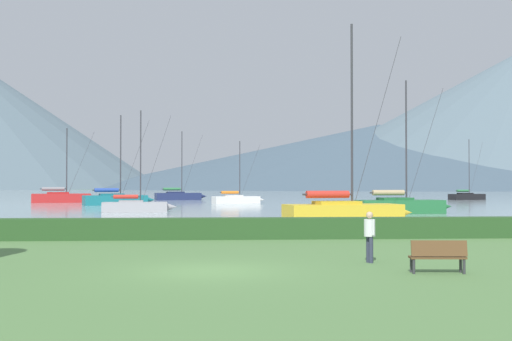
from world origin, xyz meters
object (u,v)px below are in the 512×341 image
at_px(sailboat_slip_1, 467,196).
at_px(sailboat_slip_6, 345,211).
at_px(sailboat_slip_4, 237,199).
at_px(person_seated_viewer, 370,233).
at_px(sailboat_slip_3, 116,199).
at_px(sailboat_slip_7, 179,196).
at_px(sailboat_slip_2, 62,197).
at_px(sailboat_slip_5, 401,205).
at_px(sailboat_slip_0, 136,206).
at_px(park_bench_near_path, 438,255).

relative_size(sailboat_slip_1, sailboat_slip_6, 0.74).
relative_size(sailboat_slip_4, person_seated_viewer, 4.89).
xyz_separation_m(sailboat_slip_3, sailboat_slip_7, (6.22, 24.14, -0.03)).
height_order(sailboat_slip_1, sailboat_slip_2, sailboat_slip_2).
relative_size(sailboat_slip_4, sailboat_slip_5, 0.70).
bearing_deg(sailboat_slip_1, sailboat_slip_0, -157.34).
height_order(sailboat_slip_3, person_seated_viewer, sailboat_slip_3).
bearing_deg(sailboat_slip_4, sailboat_slip_0, -128.73).
xyz_separation_m(sailboat_slip_2, sailboat_slip_6, (29.01, -47.36, 0.02)).
height_order(sailboat_slip_4, sailboat_slip_6, sailboat_slip_6).
relative_size(sailboat_slip_2, sailboat_slip_4, 1.26).
xyz_separation_m(sailboat_slip_1, park_bench_near_path, (-34.24, -82.91, -0.05)).
height_order(sailboat_slip_1, person_seated_viewer, sailboat_slip_1).
bearing_deg(sailboat_slip_5, sailboat_slip_7, 106.19).
bearing_deg(sailboat_slip_3, sailboat_slip_4, -2.64).
relative_size(sailboat_slip_2, person_seated_viewer, 6.16).
distance_m(sailboat_slip_0, sailboat_slip_1, 63.51).
distance_m(sailboat_slip_0, sailboat_slip_2, 33.50).
bearing_deg(person_seated_viewer, sailboat_slip_7, 82.64).
relative_size(sailboat_slip_3, sailboat_slip_4, 1.34).
xyz_separation_m(sailboat_slip_2, sailboat_slip_7, (15.01, 13.33, -0.04)).
bearing_deg(sailboat_slip_7, park_bench_near_path, -96.12).
xyz_separation_m(sailboat_slip_1, sailboat_slip_6, (-31.96, -58.84, 0.18)).
bearing_deg(park_bench_near_path, sailboat_slip_4, 97.75).
relative_size(sailboat_slip_3, person_seated_viewer, 6.56).
bearing_deg(sailboat_slip_0, person_seated_viewer, -77.30).
bearing_deg(sailboat_slip_5, person_seated_viewer, -115.78).
relative_size(sailboat_slip_0, sailboat_slip_1, 0.95).
bearing_deg(sailboat_slip_5, sailboat_slip_6, -128.70).
bearing_deg(sailboat_slip_4, sailboat_slip_7, 96.78).
relative_size(sailboat_slip_1, park_bench_near_path, 6.02).
xyz_separation_m(sailboat_slip_0, sailboat_slip_1, (47.51, 42.15, 0.02)).
xyz_separation_m(sailboat_slip_2, sailboat_slip_3, (8.79, -10.81, -0.02)).
height_order(sailboat_slip_0, sailboat_slip_1, sailboat_slip_1).
height_order(sailboat_slip_5, person_seated_viewer, sailboat_slip_5).
distance_m(sailboat_slip_2, sailboat_slip_5, 50.52).
bearing_deg(park_bench_near_path, sailboat_slip_3, 111.34).
bearing_deg(sailboat_slip_4, sailboat_slip_6, -98.80).
relative_size(sailboat_slip_0, sailboat_slip_3, 0.85).
xyz_separation_m(sailboat_slip_1, sailboat_slip_4, (-37.53, -17.72, -0.01)).
distance_m(park_bench_near_path, person_seated_viewer, 2.97).
bearing_deg(person_seated_viewer, sailboat_slip_0, 92.81).
xyz_separation_m(sailboat_slip_0, sailboat_slip_3, (-4.67, 19.86, 0.15)).
bearing_deg(sailboat_slip_3, sailboat_slip_7, 55.62).
bearing_deg(sailboat_slip_0, sailboat_slip_2, 109.03).
height_order(sailboat_slip_4, park_bench_near_path, sailboat_slip_4).
distance_m(sailboat_slip_1, sailboat_slip_5, 52.55).
distance_m(sailboat_slip_2, sailboat_slip_6, 55.54).
height_order(sailboat_slip_1, park_bench_near_path, sailboat_slip_1).
relative_size(sailboat_slip_6, sailboat_slip_7, 1.21).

